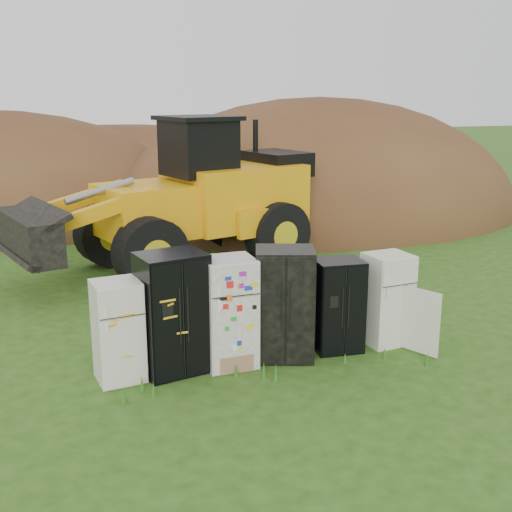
{
  "coord_description": "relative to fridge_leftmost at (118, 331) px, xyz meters",
  "views": [
    {
      "loc": [
        -3.47,
        -9.63,
        4.47
      ],
      "look_at": [
        0.53,
        2.0,
        1.28
      ],
      "focal_mm": 45.0,
      "sensor_mm": 36.0,
      "label": 1
    }
  ],
  "objects": [
    {
      "name": "fridge_black_side",
      "position": [
        0.88,
        0.05,
        0.18
      ],
      "size": [
        1.17,
        1.0,
        1.98
      ],
      "primitive_type": null,
      "rotation": [
        0.0,
        0.0,
        0.19
      ],
      "color": "black",
      "rests_on": "ground"
    },
    {
      "name": "fridge_open_door",
      "position": [
        4.77,
        -0.01,
        0.02
      ],
      "size": [
        0.81,
        0.76,
        1.66
      ],
      "primitive_type": null,
      "rotation": [
        0.0,
        0.0,
        0.09
      ],
      "color": "beige",
      "rests_on": "ground"
    },
    {
      "name": "fridge_sticker",
      "position": [
        1.81,
        -0.02,
        0.11
      ],
      "size": [
        0.83,
        0.77,
        1.84
      ],
      "primitive_type": null,
      "rotation": [
        0.0,
        0.0,
        0.01
      ],
      "color": "silver",
      "rests_on": "ground"
    },
    {
      "name": "fridge_leftmost",
      "position": [
        0.0,
        0.0,
        0.0
      ],
      "size": [
        0.79,
        0.76,
        1.62
      ],
      "primitive_type": null,
      "rotation": [
        0.0,
        0.0,
        0.11
      ],
      "color": "beige",
      "rests_on": "ground"
    },
    {
      "name": "fridge_dark_mid",
      "position": [
        2.79,
        -0.02,
        0.15
      ],
      "size": [
        1.19,
        1.07,
        1.92
      ],
      "primitive_type": null,
      "rotation": [
        0.0,
        0.0,
        -0.33
      ],
      "color": "black",
      "rests_on": "ground"
    },
    {
      "name": "fridge_black_right",
      "position": [
        3.8,
        -0.01,
        0.01
      ],
      "size": [
        0.88,
        0.75,
        1.64
      ],
      "primitive_type": null,
      "rotation": [
        0.0,
        0.0,
        -0.09
      ],
      "color": "black",
      "rests_on": "ground"
    },
    {
      "name": "dirt_mound_right",
      "position": [
        8.79,
        11.89,
        -0.81
      ],
      "size": [
        15.47,
        11.35,
        8.49
      ],
      "primitive_type": "ellipsoid",
      "color": "#4B2A18",
      "rests_on": "ground"
    },
    {
      "name": "dirt_mound_back",
      "position": [
        2.22,
        17.91,
        -0.81
      ],
      "size": [
        18.46,
        12.3,
        6.18
      ],
      "primitive_type": "ellipsoid",
      "color": "#4B2A18",
      "rests_on": "ground"
    },
    {
      "name": "wheel_loader",
      "position": [
        2.02,
        6.15,
        1.11
      ],
      "size": [
        8.53,
        5.29,
        3.84
      ],
      "primitive_type": null,
      "rotation": [
        0.0,
        0.0,
        0.28
      ],
      "color": "orange",
      "rests_on": "ground"
    },
    {
      "name": "ground",
      "position": [
        2.44,
        0.01,
        -0.81
      ],
      "size": [
        120.0,
        120.0,
        0.0
      ],
      "primitive_type": "plane",
      "color": "#294813",
      "rests_on": "ground"
    }
  ]
}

